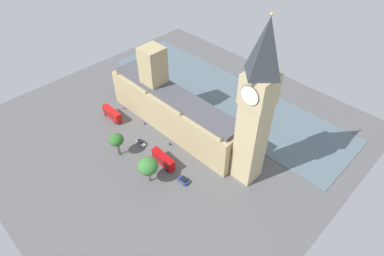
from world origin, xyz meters
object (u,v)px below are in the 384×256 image
car_blue_kerbside (184,180)px  pedestrian_by_river_gate (170,144)px  car_silver_leading (141,143)px  plane_tree_under_trees (148,166)px  double_decker_bus_midblock (163,159)px  street_lamp_far_end (119,147)px  double_decker_bus_opposite_hall (112,114)px  clock_tower (256,107)px  parliament_building (172,107)px  pedestrian_corner (144,123)px  pedestrian_trailing (123,108)px  plane_tree_near_tower (116,140)px

car_blue_kerbside → pedestrian_by_river_gate: 18.97m
car_silver_leading → plane_tree_under_trees: plane_tree_under_trees is taller
car_silver_leading → car_blue_kerbside: 25.19m
double_decker_bus_midblock → street_lamp_far_end: bearing=-57.1°
double_decker_bus_opposite_hall → street_lamp_far_end: 22.75m
clock_tower → car_silver_leading: size_ratio=12.28×
parliament_building → clock_tower: bearing=90.1°
pedestrian_corner → street_lamp_far_end: (17.28, 7.54, 3.59)m
double_decker_bus_opposite_hall → pedestrian_corner: size_ratio=6.50×
clock_tower → pedestrian_trailing: size_ratio=38.52×
plane_tree_under_trees → car_silver_leading: bearing=-118.5°
parliament_building → plane_tree_under_trees: bearing=32.2°
pedestrian_trailing → pedestrian_corner: pedestrian_corner is taller
plane_tree_near_tower → pedestrian_trailing: bearing=-129.5°
parliament_building → plane_tree_near_tower: 25.67m
plane_tree_near_tower → double_decker_bus_opposite_hall: bearing=-118.7°
parliament_building → pedestrian_trailing: size_ratio=41.98×
pedestrian_by_river_gate → plane_tree_near_tower: (16.69, -9.96, 6.58)m
parliament_building → clock_tower: 43.15m
parliament_building → car_blue_kerbside: size_ratio=14.43×
double_decker_bus_opposite_hall → car_silver_leading: double_decker_bus_opposite_hall is taller
pedestrian_corner → plane_tree_under_trees: bearing=-13.2°
pedestrian_trailing → pedestrian_by_river_gate: bearing=-91.7°
double_decker_bus_opposite_hall → plane_tree_near_tower: 22.21m
car_silver_leading → pedestrian_corner: car_silver_leading is taller
plane_tree_under_trees → street_lamp_far_end: plane_tree_under_trees is taller
pedestrian_corner → parliament_building: bearing=66.1°
double_decker_bus_opposite_hall → street_lamp_far_end: street_lamp_far_end is taller
parliament_building → double_decker_bus_opposite_hall: (15.10, -21.08, -6.57)m
car_silver_leading → parliament_building: bearing=-174.9°
parliament_building → double_decker_bus_midblock: size_ratio=5.98×
car_silver_leading → pedestrian_by_river_gate: 11.39m
car_blue_kerbside → pedestrian_corner: car_blue_kerbside is taller
car_blue_kerbside → pedestrian_trailing: 48.63m
car_blue_kerbside → plane_tree_near_tower: size_ratio=0.46×
double_decker_bus_opposite_hall → plane_tree_near_tower: size_ratio=1.09×
clock_tower → pedestrian_by_river_gate: size_ratio=36.59×
parliament_building → clock_tower: size_ratio=1.09×
pedestrian_corner → plane_tree_under_trees: plane_tree_under_trees is taller
parliament_building → pedestrian_trailing: 25.85m
car_silver_leading → double_decker_bus_midblock: size_ratio=0.45×
clock_tower → plane_tree_near_tower: clock_tower is taller
pedestrian_trailing → plane_tree_near_tower: plane_tree_near_tower is taller
double_decker_bus_opposite_hall → pedestrian_corner: 14.51m
clock_tower → pedestrian_corner: size_ratio=35.98×
pedestrian_trailing → car_silver_leading: bearing=-110.8°
car_blue_kerbside → street_lamp_far_end: size_ratio=0.71×
parliament_building → pedestrian_corner: 14.52m
parliament_building → pedestrian_by_river_gate: parliament_building is taller
plane_tree_near_tower → car_blue_kerbside: bearing=106.4°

